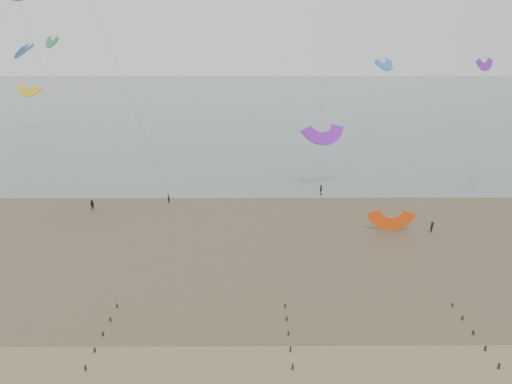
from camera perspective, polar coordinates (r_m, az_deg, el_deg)
ground at (r=44.90m, az=-1.09°, el=-20.78°), size 500.00×500.00×0.00m
sea_and_shore at (r=75.20m, az=-3.89°, el=-4.38°), size 500.00×665.00×0.03m
kitesurfer_lead at (r=88.43m, az=-9.96°, el=-0.75°), size 0.65×0.63×1.51m
kitesurfers at (r=89.75m, az=15.42°, el=-0.80°), size 153.70×22.65×1.84m
grounded_kite at (r=77.90m, az=15.06°, el=-4.19°), size 6.37×5.18×3.28m
kites_airborne at (r=123.91m, az=-4.27°, el=14.49°), size 239.31×119.62×37.67m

